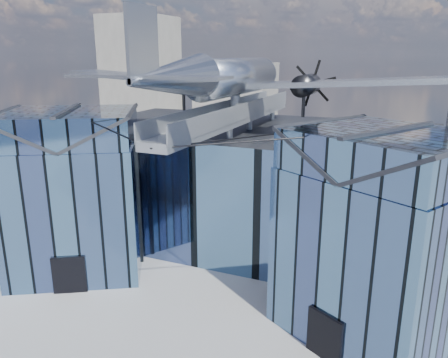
% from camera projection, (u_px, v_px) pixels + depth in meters
% --- Properties ---
extents(ground_plane, '(120.00, 120.00, 0.00)m').
position_uv_depth(ground_plane, '(213.00, 286.00, 30.29)').
color(ground_plane, gray).
extents(museum, '(32.88, 24.50, 17.60)m').
position_uv_depth(museum, '(243.00, 187.00, 33.92)').
color(museum, '#436089').
rests_on(museum, ground).
extents(bg_towers, '(77.00, 24.50, 26.00)m').
position_uv_depth(bg_towers, '(347.00, 89.00, 71.67)').
color(bg_towers, slate).
rests_on(bg_towers, ground).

